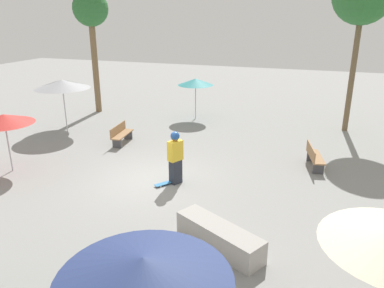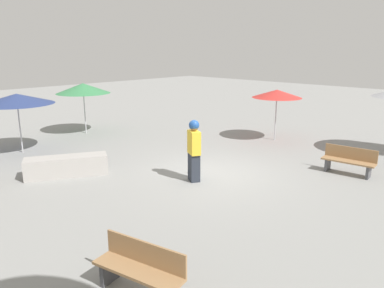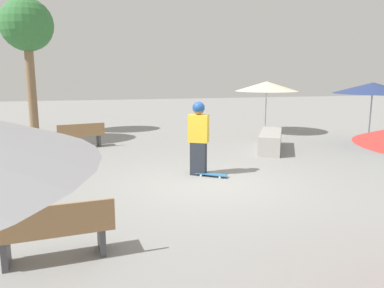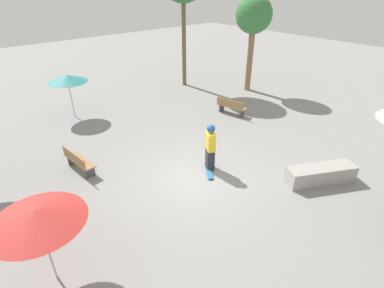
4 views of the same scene
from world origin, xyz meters
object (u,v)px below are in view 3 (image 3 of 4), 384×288
(skateboard, at_px, (211,174))
(bench_near, at_px, (81,135))
(bench_far, at_px, (54,231))
(skater_main, at_px, (199,136))
(shade_umbrella_navy, at_px, (373,88))
(palm_tree_far_back, at_px, (27,28))
(concrete_ledge, at_px, (271,141))
(shade_umbrella_cream, at_px, (267,86))

(skateboard, distance_m, bench_near, 5.77)
(bench_near, height_order, bench_far, same)
(skater_main, distance_m, bench_far, 4.97)
(bench_near, relative_size, shade_umbrella_navy, 0.62)
(skateboard, bearing_deg, skater_main, 169.38)
(palm_tree_far_back, bearing_deg, skateboard, -57.86)
(concrete_ledge, bearing_deg, palm_tree_far_back, 144.94)
(concrete_ledge, relative_size, palm_tree_far_back, 0.45)
(palm_tree_far_back, bearing_deg, bench_near, -61.41)
(bench_far, xyz_separation_m, shade_umbrella_cream, (7.76, 9.81, 1.59))
(palm_tree_far_back, bearing_deg, skater_main, -58.31)
(skateboard, height_order, bench_near, bench_near)
(skater_main, height_order, shade_umbrella_cream, shade_umbrella_cream)
(skateboard, height_order, bench_far, bench_far)
(skater_main, bearing_deg, bench_far, -100.26)
(skateboard, relative_size, palm_tree_far_back, 0.14)
(skater_main, relative_size, bench_near, 1.12)
(bench_near, relative_size, shade_umbrella_cream, 0.62)
(concrete_ledge, distance_m, bench_near, 6.54)
(skater_main, distance_m, shade_umbrella_navy, 7.36)
(skater_main, height_order, bench_near, skater_main)
(skater_main, distance_m, concrete_ledge, 4.06)
(bench_near, bearing_deg, shade_umbrella_navy, -24.81)
(concrete_ledge, xyz_separation_m, bench_far, (-6.28, -6.26, 0.12))
(shade_umbrella_cream, bearing_deg, bench_far, -128.34)
(skater_main, height_order, concrete_ledge, skater_main)
(skateboard, height_order, shade_umbrella_cream, shade_umbrella_cream)
(bench_near, distance_m, shade_umbrella_cream, 7.99)
(shade_umbrella_navy, bearing_deg, skater_main, -161.99)
(skateboard, height_order, concrete_ledge, concrete_ledge)
(skateboard, distance_m, bench_far, 4.91)
(shade_umbrella_navy, bearing_deg, bench_near, 167.52)
(skateboard, xyz_separation_m, concrete_ledge, (2.93, 2.69, 0.25))
(skateboard, bearing_deg, bench_far, -97.42)
(skater_main, xyz_separation_m, bench_near, (-3.02, 4.45, -0.58))
(shade_umbrella_cream, relative_size, palm_tree_far_back, 0.48)
(shade_umbrella_navy, xyz_separation_m, shade_umbrella_cream, (-2.26, 3.71, -0.04))
(bench_near, distance_m, palm_tree_far_back, 5.83)
(skateboard, relative_size, bench_far, 0.47)
(skater_main, relative_size, palm_tree_far_back, 0.33)
(bench_near, height_order, shade_umbrella_navy, shade_umbrella_navy)
(shade_umbrella_navy, bearing_deg, concrete_ledge, 177.49)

